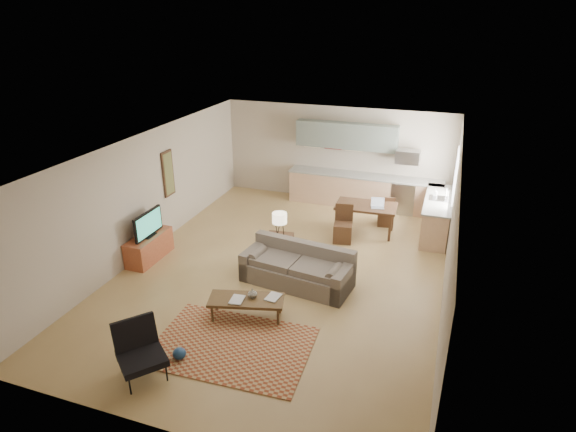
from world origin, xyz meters
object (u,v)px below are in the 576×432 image
at_px(sofa, 297,266).
at_px(console_table, 280,248).
at_px(dining_table, 365,219).
at_px(tv_credenza, 149,247).
at_px(coffee_table, 247,308).
at_px(armchair, 141,353).

distance_m(sofa, console_table, 1.01).
bearing_deg(dining_table, tv_credenza, -147.92).
relative_size(coffee_table, console_table, 2.05).
distance_m(coffee_table, armchair, 2.10).
bearing_deg(coffee_table, armchair, -129.23).
distance_m(coffee_table, tv_credenza, 3.23).
relative_size(sofa, dining_table, 1.58).
bearing_deg(console_table, armchair, -106.42).
relative_size(sofa, armchair, 2.66).
relative_size(armchair, tv_credenza, 0.70).
distance_m(sofa, armchair, 3.58).
xyz_separation_m(coffee_table, console_table, (-0.15, 2.17, 0.13)).
relative_size(coffee_table, armchair, 1.55).
height_order(armchair, console_table, armchair).
height_order(sofa, coffee_table, sofa).
bearing_deg(sofa, console_table, 137.72).
height_order(tv_credenza, dining_table, dining_table).
xyz_separation_m(sofa, coffee_table, (-0.49, -1.40, -0.20)).
bearing_deg(coffee_table, dining_table, 57.81).
bearing_deg(armchair, tv_credenza, 72.60).
bearing_deg(sofa, dining_table, 81.40).
relative_size(coffee_table, tv_credenza, 1.09).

